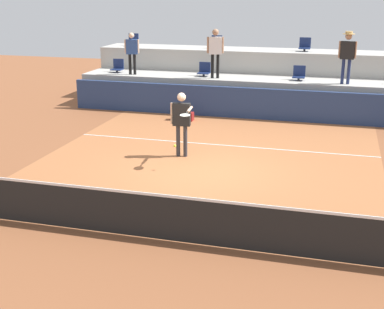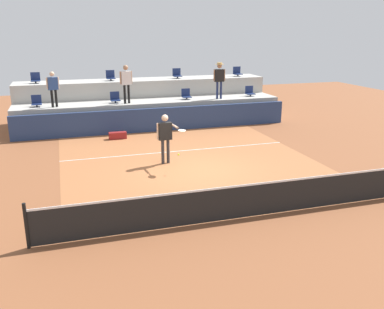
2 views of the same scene
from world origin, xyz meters
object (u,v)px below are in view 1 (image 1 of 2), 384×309
at_px(spectator_with_hat, 347,52).
at_px(stadium_chair_lower_right, 299,74).
at_px(stadium_chair_upper_left, 216,43).
at_px(equipment_bag, 183,116).
at_px(stadium_chair_upper_right, 305,46).
at_px(tennis_ball, 175,146).
at_px(stadium_chair_upper_far_left, 133,41).
at_px(stadium_chair_lower_left, 204,70).
at_px(spectator_in_white, 132,50).
at_px(tennis_player, 182,118).
at_px(stadium_chair_lower_far_left, 118,67).
at_px(spectator_in_grey, 215,48).

bearing_deg(spectator_with_hat, stadium_chair_lower_right, 166.69).
xyz_separation_m(stadium_chair_upper_left, spectator_with_hat, (5.13, -2.18, 0.05)).
bearing_deg(equipment_bag, stadium_chair_lower_right, 29.54).
height_order(stadium_chair_upper_right, spectator_with_hat, spectator_with_hat).
relative_size(stadium_chair_lower_right, tennis_ball, 7.65).
xyz_separation_m(stadium_chair_upper_far_left, stadium_chair_upper_left, (3.63, 0.00, 0.00)).
height_order(stadium_chair_upper_far_left, stadium_chair_upper_left, same).
bearing_deg(stadium_chair_upper_right, stadium_chair_lower_right, -90.83).
bearing_deg(stadium_chair_lower_left, stadium_chair_upper_far_left, 153.36).
bearing_deg(equipment_bag, spectator_in_white, 145.27).
bearing_deg(stadium_chair_lower_left, spectator_with_hat, -4.24).
xyz_separation_m(stadium_chair_lower_right, tennis_player, (-2.60, -6.22, -0.36)).
height_order(stadium_chair_lower_far_left, stadium_chair_lower_right, same).
bearing_deg(stadium_chair_upper_left, stadium_chair_lower_far_left, -153.42).
relative_size(stadium_chair_lower_left, stadium_chair_upper_left, 1.00).
distance_m(stadium_chair_upper_left, equipment_bag, 4.51).
xyz_separation_m(stadium_chair_lower_far_left, stadium_chair_upper_left, (3.60, 1.80, 0.85)).
relative_size(stadium_chair_upper_right, tennis_ball, 7.65).
xyz_separation_m(stadium_chair_lower_left, stadium_chair_upper_left, (0.04, 1.80, 0.85)).
relative_size(stadium_chair_upper_right, spectator_in_white, 0.33).
distance_m(tennis_player, spectator_in_white, 7.01).
height_order(stadium_chair_upper_left, stadium_chair_upper_right, same).
relative_size(stadium_chair_lower_left, tennis_player, 0.29).
bearing_deg(spectator_with_hat, spectator_in_white, -180.00).
height_order(stadium_chair_upper_far_left, tennis_ball, stadium_chair_upper_far_left).
distance_m(stadium_chair_upper_far_left, spectator_in_white, 2.33).
relative_size(stadium_chair_upper_far_left, spectator_in_white, 0.33).
relative_size(stadium_chair_upper_far_left, tennis_player, 0.29).
bearing_deg(spectator_in_white, tennis_player, -57.46).
bearing_deg(stadium_chair_lower_right, stadium_chair_lower_far_left, 180.00).
height_order(stadium_chair_lower_left, equipment_bag, stadium_chair_lower_left).
xyz_separation_m(stadium_chair_upper_far_left, tennis_player, (4.54, -8.02, -1.21)).
bearing_deg(spectator_with_hat, stadium_chair_upper_far_left, 166.01).
xyz_separation_m(stadium_chair_upper_left, tennis_ball, (1.06, -9.15, -1.67)).
bearing_deg(stadium_chair_lower_right, stadium_chair_upper_far_left, 165.86).
xyz_separation_m(stadium_chair_upper_far_left, stadium_chair_upper_right, (7.17, 0.00, 0.00)).
relative_size(stadium_chair_lower_far_left, stadium_chair_upper_right, 1.00).
bearing_deg(spectator_in_grey, equipment_bag, -112.77).
height_order(stadium_chair_lower_right, spectator_in_white, spectator_in_white).
bearing_deg(tennis_ball, spectator_in_white, 119.11).
bearing_deg(equipment_bag, spectator_with_hat, 18.04).
bearing_deg(stadium_chair_lower_left, stadium_chair_upper_right, 26.68).
height_order(stadium_chair_upper_right, spectator_in_grey, spectator_in_grey).
distance_m(stadium_chair_upper_left, tennis_ball, 9.36).
relative_size(stadium_chair_upper_far_left, spectator_in_grey, 0.29).
distance_m(stadium_chair_lower_left, spectator_in_grey, 1.09).
bearing_deg(stadium_chair_upper_left, spectator_in_grey, -77.97).
relative_size(stadium_chair_lower_right, spectator_in_white, 0.33).
bearing_deg(stadium_chair_lower_far_left, spectator_with_hat, -2.52).
xyz_separation_m(tennis_ball, equipment_bag, (-1.34, 5.20, -0.49)).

